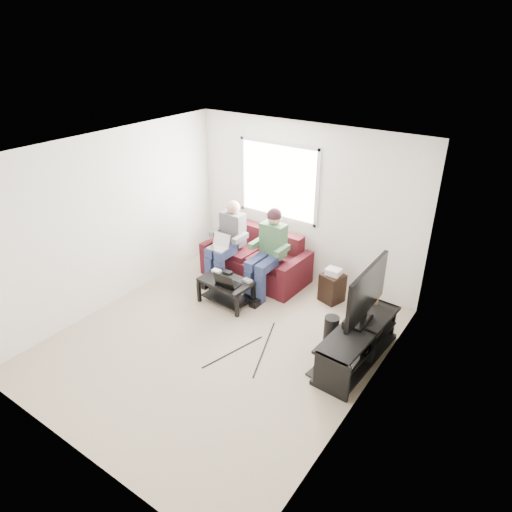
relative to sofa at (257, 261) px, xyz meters
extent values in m
plane|color=#C6B19A|center=(0.59, -1.76, -0.30)|extent=(4.50, 4.50, 0.00)
plane|color=white|center=(0.59, -1.76, 2.30)|extent=(4.50, 4.50, 0.00)
plane|color=white|center=(0.59, 0.49, 1.00)|extent=(4.50, 0.00, 4.50)
plane|color=white|center=(0.59, -4.01, 1.00)|extent=(4.50, 0.00, 4.50)
plane|color=white|center=(-1.41, -1.76, 1.00)|extent=(0.00, 4.50, 4.50)
plane|color=white|center=(2.59, -1.76, 1.00)|extent=(0.00, 4.50, 4.50)
cube|color=white|center=(0.09, 0.48, 1.30)|extent=(1.40, 0.01, 1.20)
cube|color=silver|center=(0.09, 0.47, 1.30)|extent=(1.48, 0.04, 1.28)
cube|color=#491212|center=(0.00, -0.05, -0.10)|extent=(1.45, 0.82, 0.40)
cube|color=#491212|center=(0.00, 0.28, 0.30)|extent=(1.42, 0.27, 0.41)
cube|color=#491212|center=(-0.78, -0.05, -0.02)|extent=(0.19, 0.86, 0.57)
cube|color=#491212|center=(0.78, -0.05, -0.02)|extent=(0.19, 0.86, 0.57)
cube|color=#491212|center=(-0.35, -0.07, 0.15)|extent=(0.70, 0.67, 0.10)
cube|color=#491212|center=(0.35, -0.07, 0.15)|extent=(0.70, 0.67, 0.10)
cube|color=navy|center=(-0.50, -0.46, 0.27)|extent=(0.16, 0.45, 0.14)
cube|color=navy|center=(-0.30, -0.46, 0.27)|extent=(0.16, 0.45, 0.14)
cube|color=navy|center=(-0.50, -0.65, -0.05)|extent=(0.13, 0.13, 0.50)
cube|color=navy|center=(-0.30, -0.65, -0.05)|extent=(0.13, 0.13, 0.50)
cube|color=#5D5E63|center=(-0.40, -0.14, 0.55)|extent=(0.40, 0.22, 0.55)
sphere|color=tan|center=(-0.40, -0.12, 0.92)|extent=(0.22, 0.22, 0.22)
cube|color=navy|center=(0.30, -0.46, 0.27)|extent=(0.16, 0.45, 0.14)
cube|color=navy|center=(0.50, -0.46, 0.27)|extent=(0.16, 0.45, 0.14)
cube|color=navy|center=(0.30, -0.65, -0.05)|extent=(0.13, 0.13, 0.50)
cube|color=navy|center=(0.50, -0.65, -0.05)|extent=(0.13, 0.13, 0.50)
cube|color=#555757|center=(0.40, -0.14, 0.55)|extent=(0.40, 0.22, 0.55)
sphere|color=tan|center=(0.40, -0.12, 0.92)|extent=(0.22, 0.22, 0.22)
sphere|color=#331922|center=(0.40, -0.12, 0.96)|extent=(0.23, 0.23, 0.23)
cube|color=black|center=(0.07, -0.95, 0.07)|extent=(0.83, 0.55, 0.05)
cube|color=black|center=(0.07, -0.95, -0.22)|extent=(0.75, 0.46, 0.02)
cube|color=black|center=(-0.30, -1.17, -0.13)|extent=(0.05, 0.05, 0.35)
cube|color=black|center=(0.44, -1.17, -0.13)|extent=(0.05, 0.05, 0.35)
cube|color=black|center=(-0.30, -0.74, -0.13)|extent=(0.05, 0.05, 0.35)
cube|color=black|center=(0.44, -0.74, -0.13)|extent=(0.05, 0.05, 0.35)
cube|color=silver|center=(-0.21, -0.83, 0.11)|extent=(0.14, 0.09, 0.04)
cube|color=black|center=(-0.03, -0.77, 0.11)|extent=(0.14, 0.09, 0.04)
cube|color=gray|center=(0.37, -0.80, 0.11)|extent=(0.15, 0.11, 0.04)
cube|color=black|center=(2.29, -1.08, 0.19)|extent=(0.55, 1.55, 0.04)
cube|color=black|center=(2.29, -1.08, -0.05)|extent=(0.51, 1.49, 0.03)
cube|color=black|center=(2.29, -1.08, -0.27)|extent=(0.55, 1.55, 0.06)
cube|color=black|center=(2.29, -1.82, -0.05)|extent=(0.46, 0.07, 0.51)
cube|color=black|center=(2.29, -0.33, -0.05)|extent=(0.46, 0.07, 0.51)
cube|color=black|center=(2.29, -0.98, 0.23)|extent=(0.12, 0.40, 0.04)
cube|color=black|center=(2.29, -0.98, 0.31)|extent=(0.06, 0.06, 0.12)
cube|color=black|center=(2.29, -0.98, 0.69)|extent=(0.05, 1.10, 0.65)
cube|color=#E33573|center=(2.26, -0.98, 0.69)|extent=(0.01, 1.01, 0.58)
cube|color=black|center=(2.17, -0.98, 0.26)|extent=(0.12, 0.50, 0.10)
cylinder|color=#A97749|center=(2.24, -0.45, 0.27)|extent=(0.08, 0.08, 0.12)
cube|color=silver|center=(2.29, -1.48, 0.00)|extent=(0.30, 0.22, 0.06)
cube|color=gray|center=(2.29, -0.78, 0.01)|extent=(0.34, 0.26, 0.08)
cube|color=black|center=(2.29, -1.13, 0.00)|extent=(0.38, 0.30, 0.07)
cylinder|color=black|center=(1.88, -1.00, -0.08)|extent=(0.20, 0.20, 0.45)
cube|color=black|center=(1.99, -1.52, -0.29)|extent=(0.19, 0.42, 0.02)
cube|color=black|center=(1.39, 0.03, -0.07)|extent=(0.31, 0.31, 0.46)
cube|color=silver|center=(1.39, 0.03, 0.21)|extent=(0.22, 0.18, 0.10)
camera|label=1|loc=(3.88, -5.65, 3.58)|focal=32.00mm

